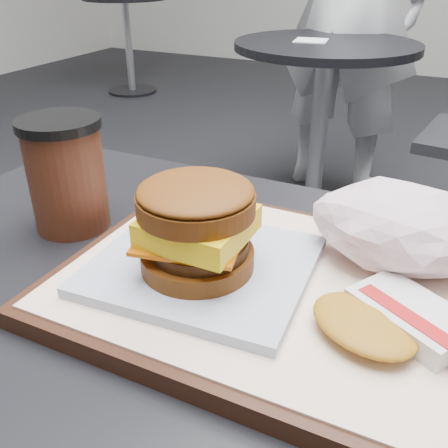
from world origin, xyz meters
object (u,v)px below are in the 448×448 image
at_px(breakfast_sandwich, 199,236).
at_px(coffee_cup, 66,173).
at_px(neighbor_table, 322,95).
at_px(serving_tray, 273,288).
at_px(crumpled_wrapper, 401,226).
at_px(hash_brown, 390,319).

relative_size(breakfast_sandwich, coffee_cup, 1.60).
relative_size(breakfast_sandwich, neighbor_table, 0.27).
relative_size(serving_tray, crumpled_wrapper, 2.39).
distance_m(serving_tray, coffee_cup, 0.26).
xyz_separation_m(hash_brown, neighbor_table, (-0.50, 1.62, -0.25)).
bearing_deg(hash_brown, serving_tray, 165.97).
bearing_deg(serving_tray, coffee_cup, 173.70).
height_order(breakfast_sandwich, crumpled_wrapper, breakfast_sandwich).
xyz_separation_m(serving_tray, breakfast_sandwich, (-0.06, -0.02, 0.05)).
bearing_deg(coffee_cup, breakfast_sandwich, -14.72).
height_order(breakfast_sandwich, coffee_cup, coffee_cup).
height_order(breakfast_sandwich, neighbor_table, breakfast_sandwich).
relative_size(serving_tray, coffee_cup, 3.03).
height_order(breakfast_sandwich, hash_brown, breakfast_sandwich).
xyz_separation_m(breakfast_sandwich, hash_brown, (0.17, -0.00, -0.03)).
xyz_separation_m(breakfast_sandwich, crumpled_wrapper, (0.15, 0.10, -0.00)).
bearing_deg(neighbor_table, hash_brown, -72.95).
height_order(hash_brown, coffee_cup, coffee_cup).
height_order(coffee_cup, neighbor_table, coffee_cup).
bearing_deg(hash_brown, neighbor_table, 107.05).
xyz_separation_m(serving_tray, neighbor_table, (-0.39, 1.60, -0.23)).
bearing_deg(crumpled_wrapper, coffee_cup, -171.28).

